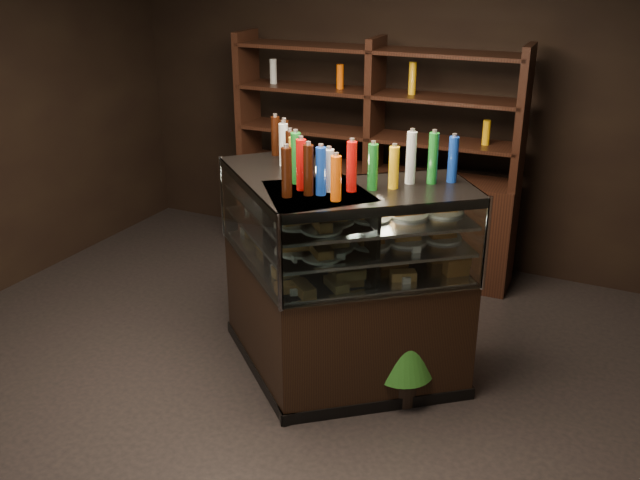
# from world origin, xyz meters

# --- Properties ---
(ground) EXTENTS (5.00, 5.00, 0.00)m
(ground) POSITION_xyz_m (0.00, 0.00, 0.00)
(ground) COLOR black
(ground) RESTS_ON ground
(room_shell) EXTENTS (5.02, 5.02, 3.01)m
(room_shell) POSITION_xyz_m (0.00, 0.00, 1.94)
(room_shell) COLOR black
(room_shell) RESTS_ON ground
(display_case) EXTENTS (1.88, 1.30, 1.36)m
(display_case) POSITION_xyz_m (0.51, 0.28, 0.46)
(display_case) COLOR black
(display_case) RESTS_ON ground
(food_display) EXTENTS (1.54, 0.89, 0.42)m
(food_display) POSITION_xyz_m (0.51, 0.28, 1.06)
(food_display) COLOR #BF9044
(food_display) RESTS_ON display_case
(bottles_top) EXTENTS (1.36, 0.74, 0.30)m
(bottles_top) POSITION_xyz_m (0.51, 0.29, 1.49)
(bottles_top) COLOR yellow
(bottles_top) RESTS_ON display_case
(potted_conifer) EXTENTS (0.39, 0.39, 0.83)m
(potted_conifer) POSITION_xyz_m (1.03, 0.24, 0.47)
(potted_conifer) COLOR black
(potted_conifer) RESTS_ON ground
(back_shelving) EXTENTS (2.47, 0.53, 2.00)m
(back_shelving) POSITION_xyz_m (0.08, 2.05, 0.60)
(back_shelving) COLOR black
(back_shelving) RESTS_ON ground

